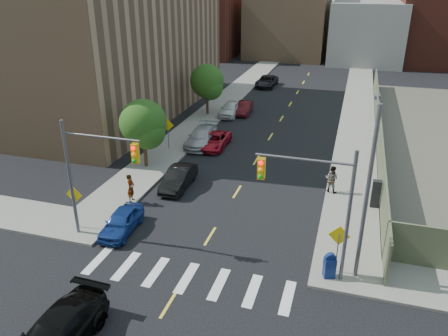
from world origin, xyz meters
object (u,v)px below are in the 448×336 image
Objects in this scene: parked_car_black at (179,178)px; pedestrian_east at (332,179)px; parked_car_red at (215,141)px; parked_car_grey at (267,81)px; payphone at (376,194)px; parked_car_silver at (202,137)px; black_sedan at (56,336)px; parked_car_white at (231,109)px; mailbox at (330,265)px; parked_car_blue at (121,222)px; pedestrian_west at (131,188)px; parked_car_maroon at (244,108)px.

pedestrian_east is (10.50, 2.16, 0.39)m from parked_car_black.
parked_car_grey reaches higher than parked_car_red.
parked_car_grey is 34.62m from payphone.
black_sedan is (2.30, -23.92, 0.02)m from parked_car_silver.
payphone is at bearing 172.87° from pedestrian_east.
parked_car_red is at bearing -79.81° from parked_car_white.
payphone reaches higher than parked_car_white.
parked_car_red is 3.34× the size of mailbox.
pedestrian_west is (-1.13, 3.36, 0.45)m from parked_car_blue.
payphone reaches higher than black_sedan.
parked_car_white is 33.36m from black_sedan.
parked_car_red is (0.97, 14.82, -0.03)m from parked_car_blue.
parked_car_blue is at bearing -100.16° from parked_car_black.
parked_car_maroon is at bearing -87.89° from parked_car_grey.
parked_car_maroon is 13.47m from parked_car_grey.
pedestrian_west reaches higher than pedestrian_east.
parked_car_maroon is 22.30m from pedestrian_west.
pedestrian_west reaches higher than parked_car_white.
pedestrian_east is (10.50, -6.18, 0.48)m from parked_car_red.
pedestrian_east reaches higher than parked_car_white.
payphone is at bearing -31.09° from parked_car_silver.
parked_car_white is at bearing 86.90° from parked_car_silver.
black_sedan reaches higher than parked_car_maroon.
pedestrian_east is (-2.89, 1.39, 0.03)m from payphone.
parked_car_maroon is (1.25, 1.13, -0.10)m from parked_car_white.
parked_car_silver is 20.31m from mailbox.
pedestrian_west is at bearing -97.01° from parked_car_silver.
parked_car_blue is 14.37m from pedestrian_east.
parked_car_silver reaches higher than parked_car_blue.
parked_car_blue is 0.74× the size of parked_car_grey.
parked_car_black is 8.68m from parked_car_silver.
parked_car_white is 0.83× the size of black_sedan.
black_sedan reaches higher than parked_car_white.
pedestrian_west is at bearing -98.67° from parked_car_maroon.
parked_car_red is 12.19m from pedestrian_east.
parked_car_grey is at bearing 93.07° from black_sedan.
parked_car_grey is at bearing 84.89° from mailbox.
parked_car_grey is 32.26m from pedestrian_east.
mailbox is (12.42, -16.07, 0.04)m from parked_car_silver.
parked_car_grey is 2.73× the size of pedestrian_west.
black_sedan is 20.33m from payphone.
pedestrian_east reaches higher than parked_car_blue.
parked_car_white is at bearing -92.91° from parked_car_grey.
pedestrian_west is at bearing -166.54° from payphone.
payphone is at bearing -57.09° from parked_car_maroon.
pedestrian_west reaches higher than parked_car_red.
pedestrian_east is at bearing -50.73° from parked_car_white.
parked_car_grey is at bearing 84.66° from parked_car_silver.
parked_car_red is 1.33m from parked_car_silver.
parked_car_blue is 0.90× the size of parked_car_black.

